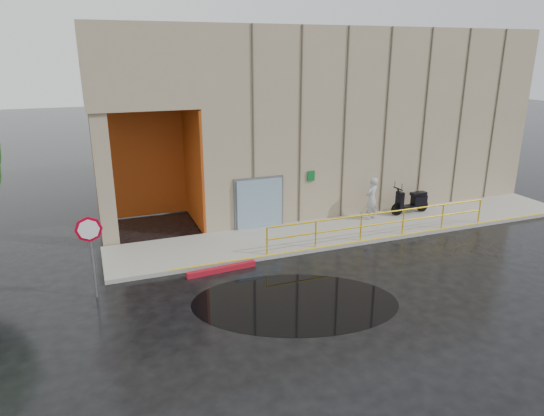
{
  "coord_description": "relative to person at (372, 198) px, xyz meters",
  "views": [
    {
      "loc": [
        -6.01,
        -11.74,
        6.97
      ],
      "look_at": [
        -0.37,
        3.0,
        1.91
      ],
      "focal_mm": 32.0,
      "sensor_mm": 36.0,
      "label": 1
    }
  ],
  "objects": [
    {
      "name": "guardrail",
      "position": [
        -0.76,
        -2.01,
        -0.39
      ],
      "size": [
        9.56,
        0.06,
        1.03
      ],
      "color": "gold",
      "rests_on": "sidewalk"
    },
    {
      "name": "sidewalk",
      "position": [
        -1.01,
        -0.66,
        -0.99
      ],
      "size": [
        20.0,
        3.0,
        0.15
      ],
      "primitive_type": "cube",
      "color": "gray",
      "rests_on": "ground"
    },
    {
      "name": "scooter",
      "position": [
        2.06,
        0.04,
        -0.06
      ],
      "size": [
        1.96,
        0.7,
        1.5
      ],
      "rotation": [
        0.0,
        0.0,
        0.04
      ],
      "color": "black",
      "rests_on": "sidewalk"
    },
    {
      "name": "building",
      "position": [
        0.09,
        5.82,
        3.14
      ],
      "size": [
        20.0,
        10.17,
        8.0
      ],
      "color": "gray",
      "rests_on": "ground"
    },
    {
      "name": "stop_sign",
      "position": [
        -11.27,
        -2.91,
        0.79
      ],
      "size": [
        0.77,
        0.1,
        2.55
      ],
      "rotation": [
        0.0,
        0.0,
        -0.41
      ],
      "color": "slate",
      "rests_on": "ground"
    },
    {
      "name": "red_curb",
      "position": [
        -7.31,
        -2.52,
        -0.98
      ],
      "size": [
        2.41,
        0.38,
        0.18
      ],
      "primitive_type": "cube",
      "rotation": [
        0.0,
        0.0,
        0.09
      ],
      "color": "maroon",
      "rests_on": "ground"
    },
    {
      "name": "person",
      "position": [
        0.0,
        0.0,
        0.0
      ],
      "size": [
        0.79,
        0.68,
        1.84
      ],
      "primitive_type": "imported",
      "rotation": [
        0.0,
        0.0,
        3.58
      ],
      "color": "#A5A4A9",
      "rests_on": "sidewalk"
    },
    {
      "name": "puddle",
      "position": [
        -5.86,
        -5.32,
        -1.07
      ],
      "size": [
        6.96,
        5.54,
        0.01
      ],
      "primitive_type": "cube",
      "rotation": [
        0.0,
        0.0,
        -0.34
      ],
      "color": "black",
      "rests_on": "ground"
    },
    {
      "name": "ground",
      "position": [
        -5.01,
        -5.16,
        -1.07
      ],
      "size": [
        120.0,
        120.0,
        0.0
      ],
      "primitive_type": "plane",
      "color": "black",
      "rests_on": "ground"
    }
  ]
}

